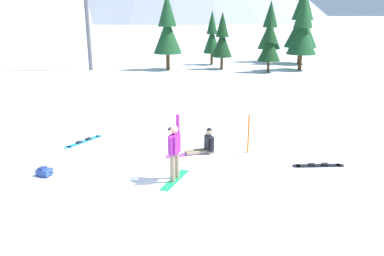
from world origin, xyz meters
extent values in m
plane|color=white|center=(0.00, 0.00, 0.00)|extent=(800.00, 800.00, 0.00)
cube|color=#19B259|center=(0.13, 0.77, 0.01)|extent=(0.93, 1.57, 0.02)
cylinder|color=gray|center=(0.06, 0.63, 0.46)|extent=(0.15, 0.15, 0.87)
cylinder|color=gray|center=(0.20, 0.92, 0.46)|extent=(0.15, 0.15, 0.87)
cube|color=#8C1E8C|center=(0.13, 0.77, 1.18)|extent=(0.39, 0.46, 0.58)
cylinder|color=#8C1E8C|center=(0.02, 0.54, 1.18)|extent=(0.11, 0.11, 0.58)
cylinder|color=#8C1E8C|center=(0.24, 1.01, 1.72)|extent=(0.11, 0.11, 0.60)
sphere|color=tan|center=(0.13, 0.77, 1.63)|extent=(0.24, 0.24, 0.24)
cube|color=black|center=(0.00, 0.83, 1.64)|extent=(0.11, 0.17, 0.08)
cube|color=gray|center=(1.40, 3.17, 0.05)|extent=(0.37, 0.42, 0.10)
cylinder|color=gray|center=(0.95, 2.93, 0.07)|extent=(0.81, 0.36, 0.14)
cylinder|color=gray|center=(0.90, 3.12, 0.07)|extent=(0.81, 0.36, 0.14)
cube|color=#993FD8|center=(0.54, 2.92, 0.01)|extent=(1.48, 0.67, 0.02)
cube|color=black|center=(1.40, 3.17, 0.36)|extent=(0.34, 0.45, 0.53)
cylinder|color=black|center=(1.48, 2.92, 0.37)|extent=(0.11, 0.11, 0.52)
cylinder|color=black|center=(1.33, 3.42, 0.37)|extent=(0.11, 0.11, 0.52)
sphere|color=tan|center=(1.40, 3.17, 0.79)|extent=(0.24, 0.24, 0.24)
sphere|color=black|center=(1.40, 3.17, 0.84)|extent=(0.20, 0.20, 0.20)
cube|color=#1E8CD8|center=(-3.46, 4.59, 0.01)|extent=(1.13, 1.48, 0.02)
cylinder|color=#1E8CD8|center=(-3.00, 5.25, 0.01)|extent=(0.36, 0.36, 0.02)
cylinder|color=#1E8CD8|center=(-3.92, 3.92, 0.01)|extent=(0.36, 0.36, 0.02)
cube|color=black|center=(-3.33, 4.79, 0.06)|extent=(0.23, 0.24, 0.07)
cube|color=black|center=(-3.60, 4.39, 0.06)|extent=(0.23, 0.24, 0.07)
cube|color=black|center=(4.95, 1.66, 0.01)|extent=(1.49, 0.27, 0.02)
cylinder|color=black|center=(4.20, 1.67, 0.01)|extent=(0.27, 0.27, 0.02)
cylinder|color=black|center=(5.69, 1.66, 0.01)|extent=(0.27, 0.27, 0.02)
cube|color=black|center=(4.72, 1.67, 0.06)|extent=(0.20, 0.14, 0.07)
cube|color=black|center=(5.17, 1.66, 0.06)|extent=(0.20, 0.14, 0.07)
cube|color=#2D4C9E|center=(-3.98, 1.33, 0.12)|extent=(0.55, 0.49, 0.24)
cube|color=navy|center=(-4.05, 1.36, 0.24)|extent=(0.28, 0.29, 0.08)
cylinder|color=black|center=(-3.76, 1.23, 0.14)|extent=(0.12, 0.06, 0.02)
cylinder|color=orange|center=(2.82, 3.07, 0.72)|extent=(0.06, 0.06, 1.45)
cylinder|color=#472D19|center=(4.49, 24.23, 0.55)|extent=(0.25, 0.25, 1.10)
cone|color=#143819|center=(4.49, 24.23, 2.26)|extent=(1.81, 1.81, 2.33)
cone|color=#143819|center=(4.49, 24.23, 3.89)|extent=(1.17, 1.17, 2.14)
cylinder|color=#472D19|center=(-0.29, 24.11, 0.72)|extent=(0.33, 0.33, 1.44)
cone|color=#194723|center=(-0.29, 24.11, 2.98)|extent=(2.48, 2.48, 3.07)
cone|color=#194723|center=(-0.29, 24.11, 5.12)|extent=(1.61, 1.61, 2.81)
cylinder|color=#472D19|center=(9.90, 29.12, 0.67)|extent=(0.30, 0.30, 1.33)
cone|color=#194723|center=(9.90, 29.12, 2.75)|extent=(2.31, 2.31, 2.83)
cone|color=#194723|center=(9.90, 29.12, 4.73)|extent=(1.50, 1.50, 2.59)
cylinder|color=#472D19|center=(11.29, 23.32, 0.70)|extent=(0.32, 0.32, 1.40)
cone|color=#194723|center=(11.29, 23.32, 2.88)|extent=(2.55, 2.55, 2.97)
cone|color=#194723|center=(11.29, 23.32, 4.96)|extent=(1.66, 1.66, 2.72)
cylinder|color=#472D19|center=(12.56, 27.44, 0.81)|extent=(0.37, 0.37, 1.62)
cone|color=#194723|center=(12.56, 27.44, 3.35)|extent=(3.14, 3.14, 3.45)
cone|color=#194723|center=(12.56, 27.44, 5.76)|extent=(2.04, 2.04, 3.16)
cylinder|color=#472D19|center=(3.89, 27.25, 0.56)|extent=(0.26, 0.26, 1.12)
cone|color=#194723|center=(3.89, 27.25, 2.32)|extent=(1.64, 1.64, 2.39)
cone|color=#194723|center=(3.89, 27.25, 4.00)|extent=(1.07, 1.07, 2.19)
cylinder|color=#472D19|center=(8.21, 22.18, 0.49)|extent=(0.22, 0.22, 0.97)
cone|color=#143819|center=(8.21, 22.18, 2.01)|extent=(1.92, 1.92, 2.07)
cone|color=#143819|center=(8.21, 22.18, 3.45)|extent=(1.25, 1.25, 1.90)
cylinder|color=#595B60|center=(-7.10, 24.32, 5.01)|extent=(0.36, 0.36, 10.02)
camera|label=1|loc=(0.11, -10.05, 4.97)|focal=35.93mm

